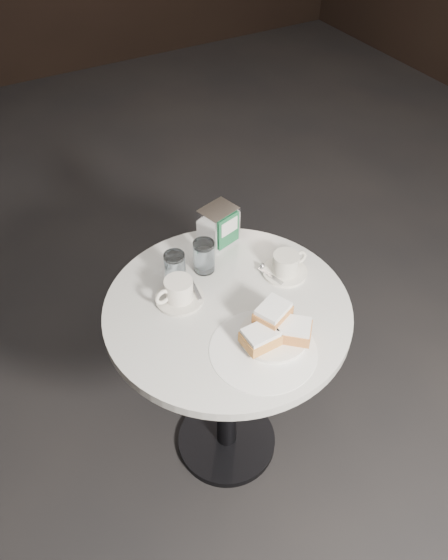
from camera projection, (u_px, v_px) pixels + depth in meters
ground at (227, 442)px, 2.05m from camera, size 7.00×7.00×0.00m
cafe_table at (227, 350)px, 1.67m from camera, size 0.70×0.70×0.74m
sugar_spill at (263, 350)px, 1.42m from camera, size 0.30×0.30×0.00m
beignet_plate at (275, 330)px, 1.43m from camera, size 0.23×0.23×0.09m
coffee_cup_left at (178, 292)px, 1.53m from camera, size 0.16×0.16×0.07m
coffee_cup_right at (286, 265)px, 1.61m from camera, size 0.14×0.13×0.07m
water_glass_left at (175, 268)px, 1.57m from camera, size 0.07×0.07×0.10m
water_glass_right at (204, 257)px, 1.61m from camera, size 0.07×0.07×0.10m
napkin_dispenser at (219, 226)px, 1.69m from camera, size 0.13×0.11×0.13m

